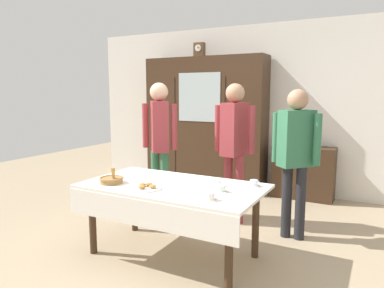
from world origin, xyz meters
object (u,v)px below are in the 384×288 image
at_px(tea_cup_near_left, 210,197).
at_px(dining_table, 171,195).
at_px(tea_cup_center, 217,183).
at_px(pastry_plate, 147,187).
at_px(wall_cabinet, 205,123).
at_px(bread_basket, 112,180).
at_px(tea_cup_far_right, 221,189).
at_px(tea_cup_back_edge, 254,184).
at_px(spoon_center, 173,178).
at_px(person_behind_table_right, 296,149).
at_px(person_behind_table_left, 234,139).
at_px(bookshelf_low, 303,173).
at_px(person_near_right_end, 160,135).
at_px(spoon_near_right, 188,181).
at_px(mantel_clock, 199,50).
at_px(book_stack, 304,144).

bearing_deg(tea_cup_near_left, dining_table, 155.08).
distance_m(tea_cup_center, pastry_plate, 0.67).
bearing_deg(wall_cabinet, bread_basket, -83.17).
distance_m(tea_cup_far_right, tea_cup_back_edge, 0.38).
height_order(pastry_plate, spoon_center, pastry_plate).
bearing_deg(person_behind_table_right, person_behind_table_left, 168.86).
xyz_separation_m(bookshelf_low, tea_cup_back_edge, (-0.03, -2.29, 0.35)).
distance_m(bookshelf_low, person_near_right_end, 2.35).
bearing_deg(bread_basket, person_near_right_end, 99.68).
relative_size(bread_basket, person_behind_table_left, 0.14).
relative_size(spoon_near_right, spoon_center, 1.00).
height_order(tea_cup_far_right, tea_cup_near_left, same).
height_order(dining_table, wall_cabinet, wall_cabinet).
relative_size(person_behind_table_left, person_near_right_end, 0.99).
relative_size(tea_cup_center, spoon_center, 1.09).
xyz_separation_m(tea_cup_center, pastry_plate, (-0.54, -0.40, -0.01)).
distance_m(dining_table, tea_cup_near_left, 0.61).
relative_size(bookshelf_low, person_behind_table_right, 0.55).
height_order(mantel_clock, spoon_center, mantel_clock).
xyz_separation_m(tea_cup_near_left, bread_basket, (-1.11, 0.05, 0.01)).
xyz_separation_m(book_stack, person_behind_table_left, (-0.57, -1.45, 0.21)).
xyz_separation_m(tea_cup_center, tea_cup_near_left, (0.14, -0.44, 0.00)).
height_order(pastry_plate, spoon_near_right, pastry_plate).
relative_size(tea_cup_far_right, tea_cup_near_left, 1.00).
height_order(tea_cup_back_edge, person_behind_table_left, person_behind_table_left).
xyz_separation_m(mantel_clock, person_near_right_end, (0.24, -1.61, -1.25)).
bearing_deg(tea_cup_near_left, pastry_plate, 176.37).
distance_m(book_stack, tea_cup_center, 2.48).
bearing_deg(person_behind_table_right, bookshelf_low, 97.31).
distance_m(bookshelf_low, tea_cup_center, 2.50).
xyz_separation_m(spoon_center, person_behind_table_left, (0.32, 0.92, 0.33)).
bearing_deg(spoon_near_right, book_stack, 74.55).
xyz_separation_m(tea_cup_far_right, spoon_center, (-0.65, 0.24, -0.02)).
height_order(pastry_plate, person_behind_table_left, person_behind_table_left).
xyz_separation_m(person_near_right_end, person_behind_table_right, (1.72, 0.06, -0.06)).
distance_m(book_stack, tea_cup_far_right, 2.63).
bearing_deg(bread_basket, tea_cup_back_edge, 23.11).
bearing_deg(tea_cup_back_edge, book_stack, 89.25).
bearing_deg(dining_table, book_stack, 74.13).
relative_size(bread_basket, spoon_near_right, 2.02).
bearing_deg(pastry_plate, tea_cup_far_right, 19.15).
relative_size(tea_cup_near_left, spoon_near_right, 1.09).
bearing_deg(book_stack, bookshelf_low, 90.00).
height_order(bookshelf_low, book_stack, book_stack).
bearing_deg(tea_cup_center, dining_table, -155.06).
distance_m(pastry_plate, person_behind_table_left, 1.47).
relative_size(dining_table, person_near_right_end, 1.01).
bearing_deg(person_behind_table_left, spoon_near_right, -96.21).
bearing_deg(pastry_plate, tea_cup_back_edge, 32.98).
bearing_deg(spoon_center, dining_table, -63.77).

